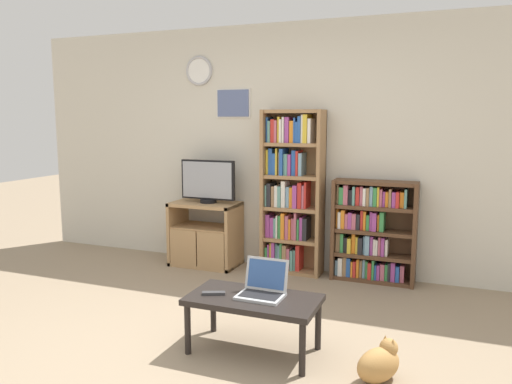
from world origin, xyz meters
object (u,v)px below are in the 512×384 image
object	(u,v)px
bookshelf_short	(370,232)
laptop	(263,287)
bookshelf_tall	(290,193)
coffee_table	(254,303)
cat	(380,363)
television	(208,181)
tv_stand	(205,234)
remote_near_laptop	(214,293)

from	to	relation	value
bookshelf_short	laptop	distance (m)	1.87
bookshelf_tall	coffee_table	world-z (taller)	bookshelf_tall
bookshelf_tall	coffee_table	xyz separation A→B (m)	(0.32, -1.86, -0.50)
bookshelf_tall	cat	distance (m)	2.40
television	laptop	distance (m)	2.18
television	bookshelf_short	size ratio (longest dim) A/B	0.61
coffee_table	laptop	size ratio (longest dim) A/B	2.88
bookshelf_tall	cat	xyz separation A→B (m)	(1.20, -1.94, -0.73)
bookshelf_short	coffee_table	bearing A→B (deg)	-105.17
tv_stand	bookshelf_short	distance (m)	1.79
bookshelf_short	laptop	bearing A→B (deg)	-104.10
tv_stand	coffee_table	world-z (taller)	tv_stand
tv_stand	cat	world-z (taller)	tv_stand
television	laptop	world-z (taller)	television
laptop	remote_near_laptop	distance (m)	0.35
tv_stand	television	bearing A→B (deg)	21.95
laptop	remote_near_laptop	bearing A→B (deg)	-160.32
bookshelf_tall	television	bearing A→B (deg)	-173.26
television	remote_near_laptop	size ratio (longest dim) A/B	3.79
bookshelf_tall	cat	bearing A→B (deg)	-58.27
bookshelf_tall	laptop	distance (m)	1.88
coffee_table	tv_stand	bearing A→B (deg)	126.21
remote_near_laptop	bookshelf_short	bearing A→B (deg)	134.09
tv_stand	laptop	distance (m)	2.14
bookshelf_tall	remote_near_laptop	xyz separation A→B (m)	(0.05, -1.92, -0.44)
remote_near_laptop	cat	bearing A→B (deg)	64.91
cat	laptop	bearing A→B (deg)	-153.25
bookshelf_tall	bookshelf_short	distance (m)	0.90
coffee_table	cat	size ratio (longest dim) A/B	1.62
coffee_table	remote_near_laptop	world-z (taller)	remote_near_laptop
cat	coffee_table	bearing A→B (deg)	-149.39
laptop	coffee_table	bearing A→B (deg)	-133.28
television	cat	xyz separation A→B (m)	(2.11, -1.84, -0.82)
television	cat	size ratio (longest dim) A/B	1.11
remote_near_laptop	coffee_table	bearing A→B (deg)	78.38
laptop	cat	distance (m)	0.91
bookshelf_tall	coffee_table	bearing A→B (deg)	-80.09
tv_stand	bookshelf_short	xyz separation A→B (m)	(1.78, 0.13, 0.15)
coffee_table	cat	world-z (taller)	coffee_table
laptop	cat	bearing A→B (deg)	-8.57
television	coffee_table	distance (m)	2.22
tv_stand	cat	bearing A→B (deg)	-40.29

